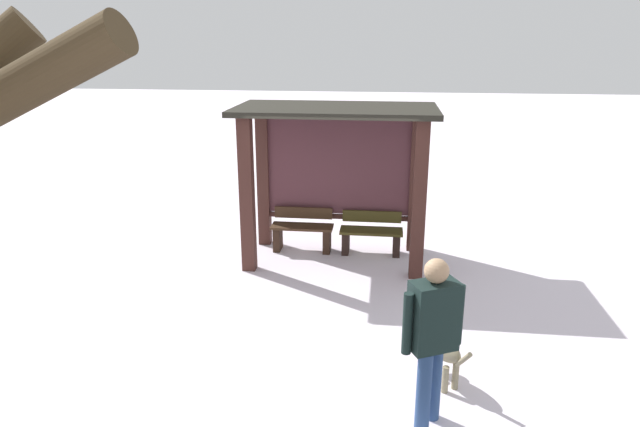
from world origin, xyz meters
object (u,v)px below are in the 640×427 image
Objects in this scene: bench_center_inside at (371,235)px; dog at (437,346)px; bench_left_inside at (302,232)px; person_walking at (433,331)px; bus_shelter at (336,153)px.

dog is at bearing -77.46° from bench_center_inside.
bench_left_inside is at bearing 118.62° from dog.
dog is (2.02, -3.70, 0.06)m from bench_left_inside.
person_walking is at bearing -81.29° from bench_center_inside.
bench_left_inside is at bearing -179.98° from bench_center_inside.
bus_shelter reaches higher than dog.
bus_shelter is 4.06m from dog.
bench_left_inside is 4.91m from person_walking.
bench_left_inside is at bearing 165.26° from bus_shelter.
bench_left_inside is 4.22m from dog.
bench_left_inside is 1.00× the size of bench_center_inside.
person_walking reaches higher than bench_center_inside.
person_walking reaches higher than bench_left_inside.
bench_center_inside is at bearing 102.54° from dog.
person_walking is (0.69, -4.48, 0.69)m from bench_center_inside.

